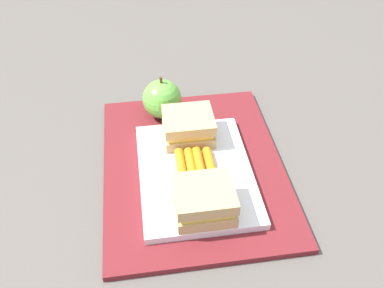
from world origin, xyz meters
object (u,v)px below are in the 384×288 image
sandwich_half_left (204,200)px  carrot_sticks_bundle (196,167)px  sandwich_half_right (188,126)px  food_tray (196,173)px  apple (162,99)px

sandwich_half_left → carrot_sticks_bundle: size_ratio=1.05×
sandwich_half_left → sandwich_half_right: size_ratio=1.00×
food_tray → sandwich_half_left: 0.08m
sandwich_half_right → carrot_sticks_bundle: sandwich_half_right is taller
sandwich_half_left → sandwich_half_right: bearing=0.0°
food_tray → carrot_sticks_bundle: size_ratio=3.02×
sandwich_half_left → apple: size_ratio=1.00×
food_tray → apple: size_ratio=2.87×
sandwich_half_right → carrot_sticks_bundle: (-0.08, -0.00, -0.01)m
food_tray → sandwich_half_right: size_ratio=2.88×
sandwich_half_left → apple: apple is taller
carrot_sticks_bundle → apple: size_ratio=0.95×
sandwich_half_left → apple: (0.24, 0.04, 0.00)m
food_tray → carrot_sticks_bundle: 0.01m
apple → carrot_sticks_bundle: bearing=-167.3°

